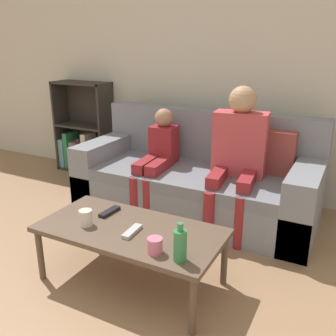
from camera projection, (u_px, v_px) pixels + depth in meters
wall_back at (238, 57)px, 3.40m from camera, size 12.00×0.06×2.60m
couch at (197, 181)px, 3.27m from camera, size 2.04×0.86×0.86m
bookshelf at (83, 136)px, 4.33m from camera, size 0.66×0.28×1.02m
coffee_table at (130, 233)px, 2.26m from camera, size 1.12×0.56×0.37m
person_adult at (238, 148)px, 2.93m from camera, size 0.44×0.64×1.12m
person_child at (157, 156)px, 3.22m from camera, size 0.25×0.61×0.89m
cup_near at (86, 218)px, 2.27m from camera, size 0.08×0.08×0.10m
cup_far at (155, 246)px, 1.97m from camera, size 0.08×0.08×0.09m
tv_remote_0 at (132, 231)px, 2.19m from camera, size 0.06×0.17×0.02m
tv_remote_1 at (110, 212)px, 2.44m from camera, size 0.06×0.17×0.02m
bottle at (180, 245)px, 1.89m from camera, size 0.07×0.07×0.21m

